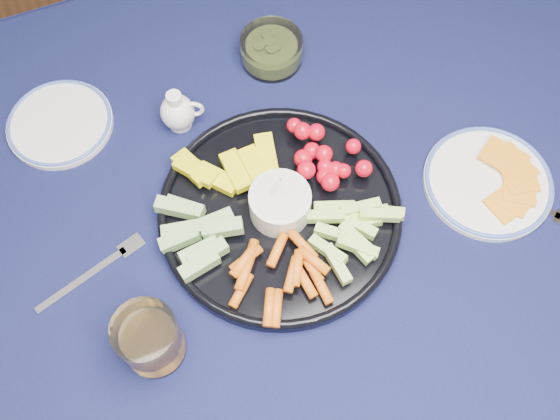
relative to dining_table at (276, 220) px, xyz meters
name	(u,v)px	position (x,y,z in m)	size (l,w,h in m)	color
dining_table	(276,220)	(0.00, 0.00, 0.00)	(1.67, 1.07, 0.75)	#51301B
crudite_platter	(278,210)	(-0.01, -0.03, 0.11)	(0.37, 0.37, 0.12)	black
creamer_pitcher	(178,112)	(-0.09, 0.19, 0.12)	(0.07, 0.06, 0.08)	white
pickle_bowl	(272,51)	(0.10, 0.26, 0.11)	(0.11, 0.11, 0.05)	white
cheese_plate	(489,181)	(0.32, -0.11, 0.10)	(0.20, 0.20, 0.02)	white
juice_tumbler	(151,340)	(-0.25, -0.16, 0.13)	(0.09, 0.09, 0.10)	white
fork_left	(100,268)	(-0.29, -0.01, 0.09)	(0.18, 0.07, 0.00)	silver
fork_right	(532,203)	(0.37, -0.17, 0.09)	(0.12, 0.16, 0.00)	silver
side_plate_extra	(60,123)	(-0.28, 0.26, 0.10)	(0.17, 0.17, 0.01)	white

